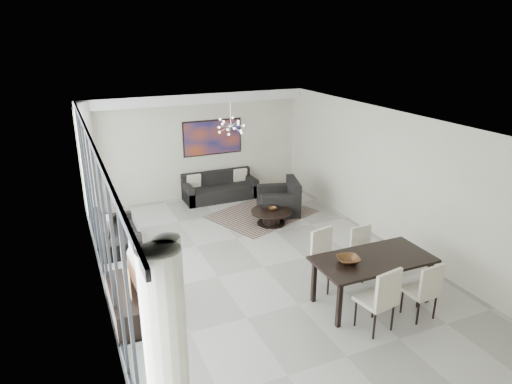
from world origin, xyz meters
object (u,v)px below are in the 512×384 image
coffee_table (271,216)px  dining_table (373,263)px  sofa_main (220,190)px  television (132,272)px  tv_console (125,303)px

coffee_table → dining_table: 3.77m
sofa_main → television: television is taller
television → sofa_main: bearing=-36.5°
television → tv_console: bearing=78.1°
sofa_main → tv_console: size_ratio=1.31×
television → dining_table: 3.97m
coffee_table → dining_table: bearing=-88.3°
sofa_main → tv_console: 5.69m
coffee_table → sofa_main: (-0.54, 2.19, 0.05)m
sofa_main → tv_console: (-3.29, -4.65, -0.01)m
tv_console → dining_table: dining_table is taller
tv_console → dining_table: 4.17m
sofa_main → television: bearing=-123.8°
tv_console → coffee_table: bearing=32.7°
dining_table → television: bearing=161.8°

